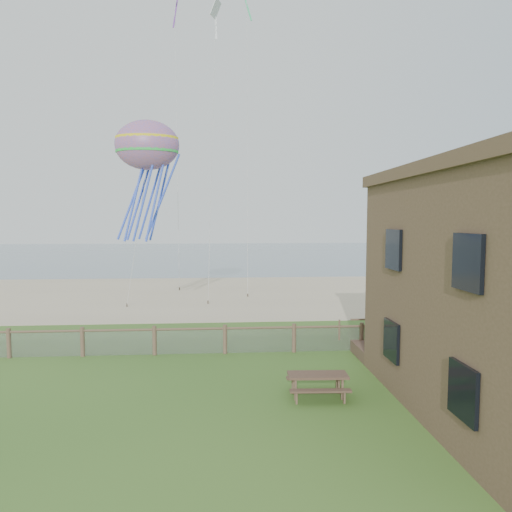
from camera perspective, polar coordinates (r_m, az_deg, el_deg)
The scene contains 8 objects.
ground at distance 14.52m, azimuth -3.81°, elevation -18.82°, with size 160.00×160.00×0.00m, color #335A1E.
sand_beach at distance 35.79m, azimuth -3.95°, elevation -4.74°, with size 72.00×20.00×0.02m, color tan.
ocean at distance 79.54m, azimuth -4.00°, elevation 0.34°, with size 160.00×68.00×0.02m, color slate.
chainlink_fence at distance 20.02m, azimuth -3.89°, elevation -10.55°, with size 36.20×0.20×1.25m, color brown, non-canonical shape.
picnic_table at distance 15.54m, azimuth 7.70°, elevation -15.62°, with size 1.93×1.46×0.82m, color brown, non-canonical shape.
octopus_kite at distance 27.86m, azimuth -13.39°, elevation 9.41°, with size 3.65×2.57×7.51m, color orange, non-canonical shape.
kite_white at distance 29.48m, azimuth -5.07°, elevation 27.59°, with size 0.94×0.70×1.88m, color white, non-canonical shape.
kite_purple at distance 36.91m, azimuth -10.13°, elevation 28.95°, with size 1.17×0.70×2.79m, color #6C2D93, non-canonical shape.
Camera 1 is at (-0.02, -13.33, 5.74)m, focal length 32.00 mm.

